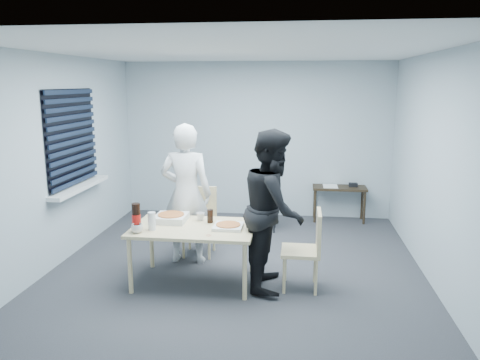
# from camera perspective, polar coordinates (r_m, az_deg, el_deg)

# --- Properties ---
(room) EXTENTS (5.00, 5.00, 5.00)m
(room) POSITION_cam_1_polar(r_m,az_deg,el_deg) (6.51, -19.53, 3.95)
(room) COLOR #2A292E
(room) RESTS_ON ground
(dining_table) EXTENTS (1.37, 0.87, 0.67)m
(dining_table) POSITION_cam_1_polar(r_m,az_deg,el_deg) (5.32, -5.66, -6.29)
(dining_table) COLOR beige
(dining_table) RESTS_ON ground
(chair_far) EXTENTS (0.42, 0.42, 0.89)m
(chair_far) POSITION_cam_1_polar(r_m,az_deg,el_deg) (6.28, -4.91, -4.33)
(chair_far) COLOR beige
(chair_far) RESTS_ON ground
(chair_right) EXTENTS (0.42, 0.42, 0.89)m
(chair_right) POSITION_cam_1_polar(r_m,az_deg,el_deg) (5.22, 8.36, -7.79)
(chair_right) COLOR beige
(chair_right) RESTS_ON ground
(person_white) EXTENTS (0.65, 0.42, 1.77)m
(person_white) POSITION_cam_1_polar(r_m,az_deg,el_deg) (5.89, -6.58, -1.70)
(person_white) COLOR silver
(person_white) RESTS_ON ground
(person_black) EXTENTS (0.47, 0.86, 1.77)m
(person_black) POSITION_cam_1_polar(r_m,az_deg,el_deg) (5.17, 4.11, -3.58)
(person_black) COLOR black
(person_black) RESTS_ON ground
(side_table) EXTENTS (0.87, 0.39, 0.58)m
(side_table) POSITION_cam_1_polar(r_m,az_deg,el_deg) (7.86, 12.02, -1.37)
(side_table) COLOR #2E2115
(side_table) RESTS_ON ground
(stool) EXTENTS (0.34, 0.34, 0.48)m
(stool) POSITION_cam_1_polar(r_m,az_deg,el_deg) (7.25, 3.22, -3.30)
(stool) COLOR black
(stool) RESTS_ON ground
(backpack) EXTENTS (0.27, 0.20, 0.38)m
(backpack) POSITION_cam_1_polar(r_m,az_deg,el_deg) (7.16, 3.24, -1.05)
(backpack) COLOR slate
(backpack) RESTS_ON stool
(pizza_box_a) EXTENTS (0.36, 0.36, 0.09)m
(pizza_box_a) POSITION_cam_1_polar(r_m,az_deg,el_deg) (5.52, -8.40, -4.56)
(pizza_box_a) COLOR silver
(pizza_box_a) RESTS_ON dining_table
(pizza_box_b) EXTENTS (0.32, 0.32, 0.05)m
(pizza_box_b) POSITION_cam_1_polar(r_m,az_deg,el_deg) (5.22, -1.45, -5.63)
(pizza_box_b) COLOR silver
(pizza_box_b) RESTS_ON dining_table
(mug_a) EXTENTS (0.17, 0.17, 0.10)m
(mug_a) POSITION_cam_1_polar(r_m,az_deg,el_deg) (5.17, -12.44, -5.79)
(mug_a) COLOR silver
(mug_a) RESTS_ON dining_table
(mug_b) EXTENTS (0.10, 0.10, 0.09)m
(mug_b) POSITION_cam_1_polar(r_m,az_deg,el_deg) (5.51, -4.84, -4.46)
(mug_b) COLOR silver
(mug_b) RESTS_ON dining_table
(cola_glass) EXTENTS (0.09, 0.09, 0.16)m
(cola_glass) POSITION_cam_1_polar(r_m,az_deg,el_deg) (5.41, -3.66, -4.42)
(cola_glass) COLOR black
(cola_glass) RESTS_ON dining_table
(soda_bottle) EXTENTS (0.10, 0.10, 0.31)m
(soda_bottle) POSITION_cam_1_polar(r_m,az_deg,el_deg) (5.22, -12.52, -4.49)
(soda_bottle) COLOR black
(soda_bottle) RESTS_ON dining_table
(plastic_cups) EXTENTS (0.11, 0.11, 0.20)m
(plastic_cups) POSITION_cam_1_polar(r_m,az_deg,el_deg) (5.23, -10.70, -4.94)
(plastic_cups) COLOR silver
(plastic_cups) RESTS_ON dining_table
(rubber_band) EXTENTS (0.07, 0.07, 0.00)m
(rubber_band) POSITION_cam_1_polar(r_m,az_deg,el_deg) (4.99, -3.89, -6.75)
(rubber_band) COLOR red
(rubber_band) RESTS_ON dining_table
(papers) EXTENTS (0.32, 0.37, 0.01)m
(papers) POSITION_cam_1_polar(r_m,az_deg,el_deg) (7.84, 10.95, -0.74)
(papers) COLOR white
(papers) RESTS_ON side_table
(black_box) EXTENTS (0.15, 0.12, 0.06)m
(black_box) POSITION_cam_1_polar(r_m,az_deg,el_deg) (7.89, 13.63, -0.57)
(black_box) COLOR black
(black_box) RESTS_ON side_table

